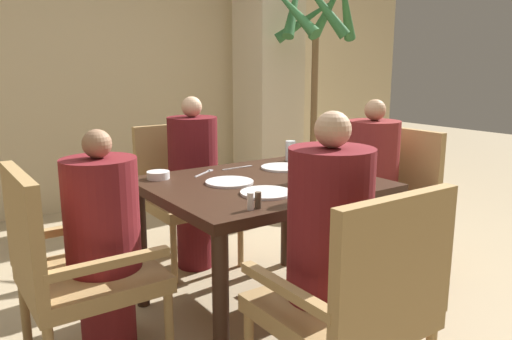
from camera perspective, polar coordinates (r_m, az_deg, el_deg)
The scene contains 26 objects.
ground_plane at distance 2.87m, azimuth 0.58°, elevation -15.70°, with size 16.00×16.00×0.00m, color tan.
wall_back at distance 4.88m, azimuth -17.67°, elevation 12.27°, with size 8.00×0.06×2.80m.
pillar_stone at distance 5.11m, azimuth 1.42°, elevation 12.22°, with size 0.52×0.52×2.70m.
dining_table at distance 2.63m, azimuth 0.61°, elevation -3.30°, with size 1.14×0.98×0.73m.
chair_left_side at distance 2.28m, azimuth -20.45°, elevation -10.10°, with size 0.55×0.55×0.93m.
diner_in_left_chair at distance 2.30m, azimuth -16.99°, elevation -8.46°, with size 0.32×0.32×1.07m.
chair_far_side at distance 3.42m, azimuth -8.25°, elevation -2.11°, with size 0.55×0.55×0.93m.
diner_in_far_chair at distance 3.28m, azimuth -7.14°, elevation -1.31°, with size 0.32×0.32×1.13m.
chair_right_side at distance 3.32m, azimuth 14.68°, elevation -2.83°, with size 0.55×0.55×0.93m.
diner_in_right_chair at distance 3.19m, azimuth 13.04°, elevation -1.96°, with size 0.32×0.32×1.13m.
chair_near_corner at distance 1.89m, azimuth 11.30°, elevation -14.24°, with size 0.55×0.55×0.93m.
diner_in_near_chair at distance 1.95m, azimuth 8.29°, elevation -10.22°, with size 0.32×0.32×1.17m.
potted_palm at distance 4.45m, azimuth 6.60°, elevation 7.55°, with size 0.86×0.88×2.21m.
plate_main_left at distance 2.56m, azimuth -3.05°, elevation -1.38°, with size 0.25×0.25×0.01m.
plate_main_right at distance 2.35m, azimuth 1.18°, elevation -2.61°, with size 0.25×0.25×0.01m.
plate_dessert_center at distance 2.92m, azimuth 3.00°, elevation 0.31°, with size 0.25×0.25×0.01m.
teacup_with_saucer at distance 2.72m, azimuth 6.03°, elevation -0.16°, with size 0.13×0.13×0.07m.
bowl_small at distance 2.70m, azimuth -11.11°, elevation -0.57°, with size 0.12×0.12×0.04m.
water_bottle at distance 2.29m, azimuth 7.97°, elevation 0.08°, with size 0.08×0.08×0.28m.
glass_tall_near at distance 2.67m, azimuth 11.57°, elevation 0.23°, with size 0.06×0.06×0.13m.
glass_tall_mid at distance 2.59m, azimuth 5.26°, elevation 0.02°, with size 0.06×0.06×0.13m.
glass_tall_far at distance 3.14m, azimuth 3.95°, elevation 2.20°, with size 0.06×0.06×0.13m.
salt_shaker at distance 2.09m, azimuth -0.64°, elevation -3.59°, with size 0.03×0.03×0.07m.
pepper_shaker at distance 2.11m, azimuth 0.24°, elevation -3.47°, with size 0.03×0.03×0.07m.
fork_beside_plate at distance 2.81m, azimuth -5.82°, elevation -0.28°, with size 0.17×0.12×0.00m.
knife_beside_plate at distance 2.93m, azimuth -1.96°, elevation 0.29°, with size 0.21×0.02×0.00m.
Camera 1 is at (-1.47, -2.07, 1.34)m, focal length 35.00 mm.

